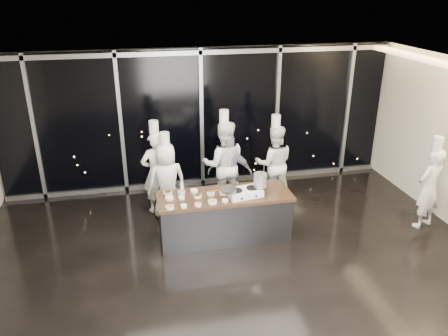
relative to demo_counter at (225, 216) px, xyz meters
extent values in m
plane|color=black|center=(0.00, -0.90, -0.45)|extent=(9.00, 9.00, 0.00)
cube|color=beige|center=(0.00, 2.60, 1.15)|extent=(9.00, 0.02, 3.20)
cube|color=white|center=(0.00, -0.90, 2.75)|extent=(9.00, 7.00, 0.02)
cube|color=black|center=(0.00, 2.54, 1.15)|extent=(8.90, 0.04, 3.18)
cube|color=#919499|center=(0.00, 2.49, 2.65)|extent=(8.90, 0.08, 0.10)
cube|color=#919499|center=(0.00, 2.49, -0.40)|extent=(8.90, 0.08, 0.10)
cube|color=#919499|center=(-3.60, 2.49, 1.15)|extent=(0.08, 0.08, 3.20)
cube|color=#919499|center=(-1.80, 2.49, 1.15)|extent=(0.08, 0.08, 3.20)
cube|color=#919499|center=(0.00, 2.49, 1.15)|extent=(0.08, 0.08, 3.20)
cube|color=#919499|center=(1.80, 2.49, 1.15)|extent=(0.08, 0.08, 3.20)
cube|color=#919499|center=(3.60, 2.49, 1.15)|extent=(0.08, 0.08, 3.20)
cube|color=#39393E|center=(0.00, 0.00, -0.03)|extent=(2.40, 0.80, 0.84)
cube|color=#3D2619|center=(0.00, 0.00, 0.42)|extent=(2.46, 0.86, 0.06)
cube|color=silver|center=(0.34, -0.12, 0.51)|extent=(0.67, 0.48, 0.12)
cylinder|color=black|center=(0.20, -0.14, 0.58)|extent=(0.24, 0.24, 0.02)
cylinder|color=black|center=(0.49, -0.09, 0.58)|extent=(0.24, 0.24, 0.02)
cylinder|color=black|center=(0.24, -0.34, 0.50)|extent=(0.04, 0.03, 0.04)
cylinder|color=black|center=(0.52, -0.29, 0.50)|extent=(0.04, 0.03, 0.04)
cylinder|color=slate|center=(0.04, -0.15, 0.61)|extent=(0.35, 0.35, 0.05)
cube|color=#4C2B14|center=(-0.21, -0.20, 0.62)|extent=(0.22, 0.07, 0.02)
cylinder|color=#ACACAE|center=(0.65, -0.07, 0.71)|extent=(0.29, 0.29, 0.25)
cylinder|color=silver|center=(-1.03, -0.33, 0.47)|extent=(0.15, 0.15, 0.04)
cylinder|color=orange|center=(-1.03, -0.33, 0.49)|extent=(0.12, 0.12, 0.01)
cylinder|color=silver|center=(-1.01, 0.02, 0.47)|extent=(0.15, 0.15, 0.04)
cylinder|color=beige|center=(-1.01, 0.02, 0.49)|extent=(0.12, 0.12, 0.01)
cylinder|color=silver|center=(-1.02, 0.25, 0.47)|extent=(0.16, 0.16, 0.04)
cylinder|color=#34230F|center=(-1.02, 0.25, 0.49)|extent=(0.13, 0.13, 0.01)
cylinder|color=silver|center=(-0.79, -0.33, 0.47)|extent=(0.11, 0.11, 0.04)
cylinder|color=silver|center=(-0.79, -0.33, 0.49)|extent=(0.09, 0.09, 0.01)
cylinder|color=silver|center=(-0.79, 0.00, 0.47)|extent=(0.12, 0.12, 0.04)
cylinder|color=tan|center=(-0.79, 0.00, 0.49)|extent=(0.10, 0.10, 0.01)
cylinder|color=silver|center=(-0.77, 0.22, 0.47)|extent=(0.14, 0.14, 0.04)
cylinder|color=#8B6245|center=(-0.77, 0.22, 0.49)|extent=(0.11, 0.11, 0.01)
cylinder|color=silver|center=(-0.54, -0.33, 0.47)|extent=(0.12, 0.12, 0.04)
cylinder|color=#CA6753|center=(-0.54, -0.33, 0.49)|extent=(0.10, 0.10, 0.01)
cylinder|color=silver|center=(-0.50, 0.00, 0.47)|extent=(0.15, 0.15, 0.04)
cylinder|color=black|center=(-0.50, 0.00, 0.49)|extent=(0.12, 0.12, 0.01)
cylinder|color=silver|center=(-0.53, 0.22, 0.47)|extent=(0.14, 0.14, 0.04)
cylinder|color=white|center=(-0.53, 0.22, 0.49)|extent=(0.12, 0.12, 0.01)
cylinder|color=silver|center=(-0.28, -0.27, 0.47)|extent=(0.16, 0.16, 0.04)
cylinder|color=#A47B41|center=(-0.28, -0.27, 0.49)|extent=(0.13, 0.13, 0.01)
cylinder|color=silver|center=(-0.25, 0.04, 0.47)|extent=(0.15, 0.15, 0.04)
cylinder|color=tan|center=(-0.25, 0.04, 0.49)|extent=(0.12, 0.12, 0.01)
cylinder|color=silver|center=(-0.05, -0.27, 0.47)|extent=(0.12, 0.12, 0.04)
cylinder|color=#FDE8C9|center=(-0.05, -0.27, 0.49)|extent=(0.10, 0.10, 0.01)
cylinder|color=silver|center=(-0.02, 0.02, 0.47)|extent=(0.13, 0.13, 0.04)
cylinder|color=#956244|center=(-0.02, 0.02, 0.49)|extent=(0.11, 0.11, 0.01)
cylinder|color=silver|center=(0.18, -0.18, 0.47)|extent=(0.15, 0.15, 0.04)
cylinder|color=#EDAF4F|center=(0.18, -0.18, 0.49)|extent=(0.13, 0.13, 0.01)
cylinder|color=silver|center=(-0.75, 0.31, 0.53)|extent=(0.06, 0.06, 0.16)
cone|color=silver|center=(-0.75, 0.31, 0.63)|extent=(0.05, 0.05, 0.05)
imported|color=white|center=(-1.14, 1.34, 0.42)|extent=(0.72, 0.56, 1.75)
cylinder|color=silver|center=(-1.14, 1.34, 1.40)|extent=(0.23, 0.23, 0.26)
imported|color=white|center=(-0.96, 1.06, 0.34)|extent=(0.85, 0.63, 1.59)
cylinder|color=silver|center=(-0.96, 1.06, 1.24)|extent=(0.22, 0.22, 0.26)
imported|color=white|center=(0.27, 1.31, 0.49)|extent=(1.02, 0.85, 1.89)
cylinder|color=silver|center=(0.27, 1.31, 1.54)|extent=(0.22, 0.22, 0.26)
imported|color=#15203A|center=(0.37, 1.19, 0.35)|extent=(1.01, 0.66, 1.60)
imported|color=white|center=(1.39, 1.34, 0.41)|extent=(0.94, 0.79, 1.72)
cylinder|color=silver|center=(1.39, 1.34, 1.37)|extent=(0.22, 0.22, 0.26)
imported|color=white|center=(3.95, -0.40, 0.36)|extent=(0.69, 0.56, 1.63)
cylinder|color=silver|center=(3.95, -0.40, 1.28)|extent=(0.24, 0.24, 0.26)
camera|label=1|loc=(-1.51, -7.00, 4.00)|focal=35.00mm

